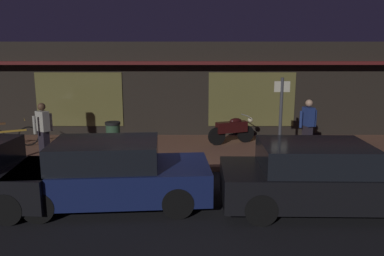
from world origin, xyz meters
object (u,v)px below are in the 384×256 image
(person_bystander, at_px, (309,125))
(sign_post, at_px, (282,115))
(motorcycle, at_px, (234,129))
(person_photographer, at_px, (45,130))
(parked_car_far, at_px, (113,173))
(parked_car_across, at_px, (320,177))
(bicycle_parked, at_px, (14,137))
(trash_bin, at_px, (115,136))

(person_bystander, distance_m, sign_post, 1.49)
(motorcycle, relative_size, person_bystander, 0.97)
(person_photographer, xyz_separation_m, parked_car_far, (2.58, -2.97, -0.32))
(person_bystander, distance_m, parked_car_across, 4.09)
(bicycle_parked, height_order, sign_post, sign_post)
(person_photographer, distance_m, trash_bin, 2.10)
(motorcycle, distance_m, parked_car_across, 5.28)
(bicycle_parked, relative_size, parked_car_far, 0.36)
(sign_post, height_order, parked_car_far, sign_post)
(motorcycle, distance_m, person_bystander, 2.52)
(person_bystander, bearing_deg, sign_post, -139.27)
(motorcycle, xyz_separation_m, trash_bin, (-3.88, -0.94, -0.03))
(sign_post, xyz_separation_m, parked_car_across, (0.12, -3.05, -0.81))
(sign_post, xyz_separation_m, trash_bin, (-5.02, 1.14, -0.89))
(trash_bin, height_order, parked_car_far, parked_car_far)
(motorcycle, height_order, person_photographer, person_photographer)
(sign_post, bearing_deg, parked_car_far, -146.49)
(person_bystander, distance_m, parked_car_far, 6.51)
(trash_bin, distance_m, parked_car_across, 6.63)
(person_bystander, xyz_separation_m, parked_car_far, (-5.32, -3.73, -0.32))
(bicycle_parked, bearing_deg, person_bystander, -3.75)
(motorcycle, bearing_deg, sign_post, -61.47)
(person_bystander, relative_size, sign_post, 0.70)
(person_photographer, relative_size, parked_car_across, 0.40)
(motorcycle, height_order, trash_bin, motorcycle)
(motorcycle, xyz_separation_m, parked_car_across, (1.25, -5.13, 0.06))
(parked_car_far, bearing_deg, motorcycle, 57.54)
(sign_post, distance_m, parked_car_across, 3.15)
(bicycle_parked, height_order, parked_car_across, parked_car_across)
(bicycle_parked, relative_size, parked_car_across, 0.36)
(person_bystander, distance_m, trash_bin, 6.11)
(parked_car_across, bearing_deg, parked_car_far, 176.94)
(person_photographer, relative_size, trash_bin, 1.80)
(person_photographer, distance_m, parked_car_across, 7.65)
(person_photographer, height_order, trash_bin, person_photographer)
(motorcycle, relative_size, parked_car_far, 0.39)
(person_bystander, xyz_separation_m, sign_post, (-1.07, -0.92, 0.48))
(person_photographer, xyz_separation_m, trash_bin, (1.81, 0.99, -0.41))
(sign_post, xyz_separation_m, parked_car_far, (-4.25, -2.81, -0.81))
(person_bystander, bearing_deg, trash_bin, 177.95)
(bicycle_parked, height_order, person_bystander, person_bystander)
(bicycle_parked, bearing_deg, motorcycle, 4.23)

